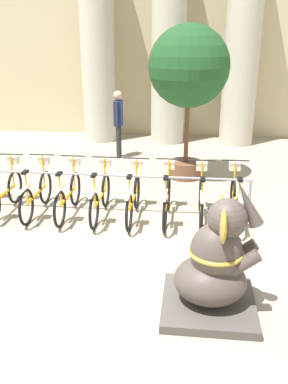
{
  "coord_description": "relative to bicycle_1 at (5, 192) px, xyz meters",
  "views": [
    {
      "loc": [
        0.74,
        -5.26,
        3.2
      ],
      "look_at": [
        0.09,
        0.51,
        1.0
      ],
      "focal_mm": 40.0,
      "sensor_mm": 36.0,
      "label": 1
    }
  ],
  "objects": [
    {
      "name": "ground_plane",
      "position": [
        2.66,
        -1.81,
        -0.4
      ],
      "size": [
        60.0,
        60.0,
        0.0
      ],
      "primitive_type": "plane",
      "color": "#9E937F"
    },
    {
      "name": "building_facade",
      "position": [
        2.66,
        6.79,
        2.6
      ],
      "size": [
        20.0,
        0.2,
        6.0
      ],
      "color": "#C6B78E",
      "rests_on": "ground_plane"
    },
    {
      "name": "column_left",
      "position": [
        0.6,
        5.79,
        2.23
      ],
      "size": [
        1.23,
        1.23,
        5.16
      ],
      "color": "#BCB7A8",
      "rests_on": "ground_plane"
    },
    {
      "name": "column_middle",
      "position": [
        2.66,
        5.79,
        2.23
      ],
      "size": [
        1.23,
        1.23,
        5.16
      ],
      "color": "#BCB7A8",
      "rests_on": "ground_plane"
    },
    {
      "name": "column_right",
      "position": [
        4.73,
        5.79,
        2.23
      ],
      "size": [
        1.23,
        1.23,
        5.16
      ],
      "color": "#BCB7A8",
      "rests_on": "ground_plane"
    },
    {
      "name": "bike_rack",
      "position": [
        1.81,
        0.14,
        0.24
      ],
      "size": [
        5.42,
        0.05,
        0.77
      ],
      "color": "gray",
      "rests_on": "ground_plane"
    },
    {
      "name": "bicycle_1",
      "position": [
        0.0,
        0.0,
        0.0
      ],
      "size": [
        0.48,
        1.67,
        1.01
      ],
      "color": "black",
      "rests_on": "ground_plane"
    },
    {
      "name": "bicycle_2",
      "position": [
        0.6,
        0.04,
        0.0
      ],
      "size": [
        0.48,
        1.67,
        1.01
      ],
      "color": "black",
      "rests_on": "ground_plane"
    },
    {
      "name": "bicycle_3",
      "position": [
        1.21,
        0.02,
        0.0
      ],
      "size": [
        0.48,
        1.67,
        1.01
      ],
      "color": "black",
      "rests_on": "ground_plane"
    },
    {
      "name": "bicycle_4",
      "position": [
        1.81,
        0.01,
        0.0
      ],
      "size": [
        0.48,
        1.67,
        1.01
      ],
      "color": "black",
      "rests_on": "ground_plane"
    },
    {
      "name": "bicycle_5",
      "position": [
        2.41,
        0.0,
        0.0
      ],
      "size": [
        0.48,
        1.67,
        1.01
      ],
      "color": "black",
      "rests_on": "ground_plane"
    },
    {
      "name": "bicycle_6",
      "position": [
        3.01,
        0.02,
        0.0
      ],
      "size": [
        0.48,
        1.67,
        1.01
      ],
      "color": "black",
      "rests_on": "ground_plane"
    },
    {
      "name": "bicycle_7",
      "position": [
        3.62,
        0.0,
        0.0
      ],
      "size": [
        0.48,
        1.67,
        1.01
      ],
      "color": "black",
      "rests_on": "ground_plane"
    },
    {
      "name": "bicycle_8",
      "position": [
        4.22,
        0.06,
        0.0
      ],
      "size": [
        0.48,
        1.67,
        1.01
      ],
      "color": "black",
      "rests_on": "ground_plane"
    },
    {
      "name": "elephant_statue",
      "position": [
        3.74,
        -2.59,
        0.18
      ],
      "size": [
        1.13,
        1.13,
        1.7
      ],
      "color": "#4C4742",
      "rests_on": "ground_plane"
    },
    {
      "name": "person_pedestrian",
      "position": [
        1.49,
        3.91,
        0.67
      ],
      "size": [
        0.23,
        0.47,
        1.76
      ],
      "color": "#28282D",
      "rests_on": "ground_plane"
    },
    {
      "name": "potted_tree",
      "position": [
        3.29,
        2.41,
        1.99
      ],
      "size": [
        1.75,
        1.75,
        3.36
      ],
      "color": "brown",
      "rests_on": "ground_plane"
    }
  ]
}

